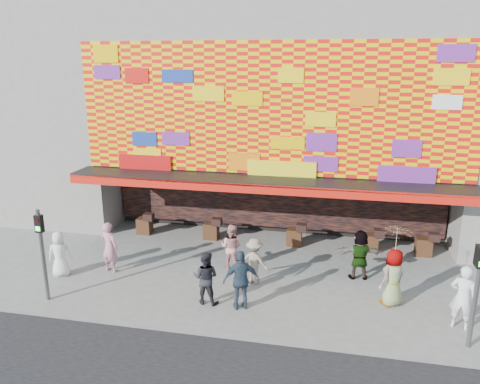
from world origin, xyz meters
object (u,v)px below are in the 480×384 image
at_px(ped_c, 206,278).
at_px(ped_i, 231,247).
at_px(ped_b, 109,247).
at_px(ped_f, 360,255).
at_px(signal_left, 42,245).
at_px(parasol, 397,240).
at_px(ped_g, 393,277).
at_px(ped_a, 60,254).
at_px(ped_d, 254,261).
at_px(signal_right, 478,283).
at_px(ped_h, 463,297).
at_px(ped_e, 241,280).

xyz_separation_m(ped_c, ped_i, (0.23, 2.56, -0.00)).
bearing_deg(ped_b, ped_f, -157.66).
bearing_deg(signal_left, parasol, 10.15).
bearing_deg(ped_g, parasol, 49.03).
relative_size(ped_a, ped_b, 0.88).
bearing_deg(ped_d, ped_g, -170.83).
height_order(ped_c, ped_i, ped_c).
xyz_separation_m(signal_left, ped_f, (9.68, 3.55, -0.98)).
height_order(signal_left, signal_right, same).
bearing_deg(ped_h, ped_d, 7.62).
relative_size(ped_g, ped_i, 1.08).
bearing_deg(ped_h, ped_i, 2.48).
bearing_deg(ped_e, ped_i, -93.31).
bearing_deg(ped_d, ped_i, -26.87).
distance_m(signal_left, ped_c, 5.13).
height_order(signal_right, ped_g, signal_right).
xyz_separation_m(signal_left, ped_i, (5.19, 3.40, -1.01)).
distance_m(ped_h, ped_i, 7.59).
height_order(ped_c, ped_g, ped_g).
height_order(ped_f, ped_i, ped_f).
height_order(ped_e, ped_i, ped_e).
distance_m(ped_c, parasol, 5.89).
bearing_deg(ped_g, ped_b, -43.46).
bearing_deg(ped_i, ped_c, 95.44).
xyz_separation_m(ped_d, ped_i, (-1.01, 0.95, 0.05)).
bearing_deg(ped_h, signal_right, 113.23).
height_order(signal_left, ped_h, signal_left).
distance_m(signal_left, ped_d, 6.75).
distance_m(ped_a, parasol, 11.23).
bearing_deg(signal_right, ped_i, 154.78).
relative_size(ped_a, ped_g, 0.89).
bearing_deg(ped_h, ped_b, 14.48).
distance_m(signal_left, ped_e, 6.21).
distance_m(ped_a, ped_b, 1.68).
xyz_separation_m(ped_f, parasol, (0.93, -1.65, 1.25)).
xyz_separation_m(ped_a, ped_c, (5.50, -0.80, 0.04)).
relative_size(ped_e, ped_f, 1.07).
bearing_deg(ped_e, signal_left, -15.37).
height_order(signal_right, ped_b, signal_right).
distance_m(ped_a, ped_e, 6.71).
distance_m(ped_c, ped_h, 7.42).
height_order(signal_right, ped_i, signal_right).
height_order(ped_f, parasol, parasol).
height_order(ped_c, ped_d, ped_c).
height_order(ped_a, ped_g, ped_g).
height_order(signal_left, ped_a, signal_left).
bearing_deg(ped_e, ped_c, -28.12).
distance_m(signal_right, ped_a, 13.09).
bearing_deg(ped_i, ped_a, 27.64).
xyz_separation_m(ped_c, ped_e, (1.14, -0.12, 0.09)).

